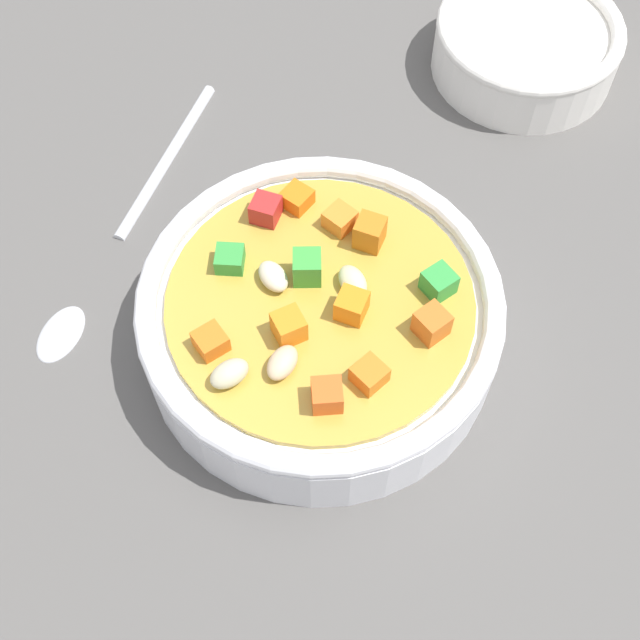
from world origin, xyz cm
name	(u,v)px	position (x,y,z in cm)	size (l,w,h in cm)	color
ground_plane	(320,350)	(0.00, 0.00, -1.00)	(140.00, 140.00, 2.00)	#565451
soup_bowl_main	(320,317)	(0.00, 0.00, 2.62)	(18.94, 18.94, 5.99)	white
spoon	(116,237)	(1.05, 13.77, 0.40)	(21.99, 3.28, 0.84)	silver
side_bowl_small	(526,45)	(24.95, -3.27, 2.06)	(12.20, 12.20, 3.98)	white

